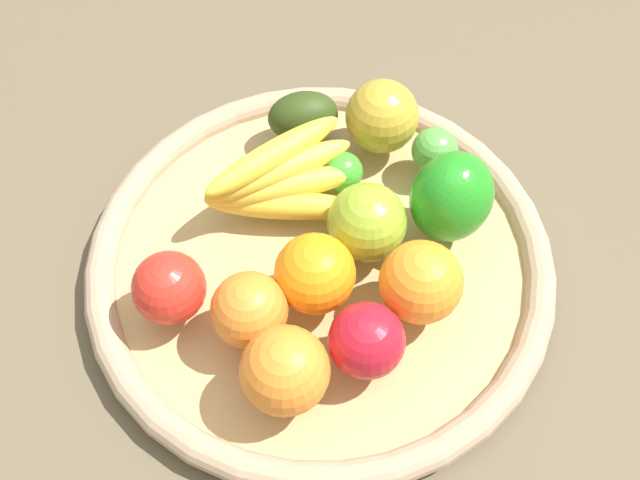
% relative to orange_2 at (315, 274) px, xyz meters
% --- Properties ---
extents(ground_plane, '(2.40, 2.40, 0.00)m').
position_rel_orange_2_xyz_m(ground_plane, '(0.03, -0.04, -0.07)').
color(ground_plane, brown).
rests_on(ground_plane, ground).
extents(basket, '(0.46, 0.46, 0.03)m').
position_rel_orange_2_xyz_m(basket, '(0.03, -0.04, -0.06)').
color(basket, tan).
rests_on(basket, ground_plane).
extents(orange_2, '(0.08, 0.08, 0.07)m').
position_rel_orange_2_xyz_m(orange_2, '(0.00, 0.00, 0.00)').
color(orange_2, orange).
rests_on(orange_2, basket).
extents(bell_pepper, '(0.09, 0.09, 0.10)m').
position_rel_orange_2_xyz_m(bell_pepper, '(-0.05, -0.14, 0.01)').
color(bell_pepper, '#23911F').
rests_on(bell_pepper, basket).
extents(banana_bunch, '(0.14, 0.16, 0.07)m').
position_rel_orange_2_xyz_m(banana_bunch, '(0.10, -0.06, -0.00)').
color(banana_bunch, yellow).
rests_on(banana_bunch, basket).
extents(lime_1, '(0.05, 0.05, 0.04)m').
position_rel_orange_2_xyz_m(lime_1, '(0.06, -0.12, -0.02)').
color(lime_1, green).
rests_on(lime_1, basket).
extents(orange_1, '(0.11, 0.11, 0.08)m').
position_rel_orange_2_xyz_m(orange_1, '(-0.04, 0.09, 0.00)').
color(orange_1, orange).
rests_on(orange_1, basket).
extents(orange_0, '(0.08, 0.08, 0.08)m').
position_rel_orange_2_xyz_m(orange_0, '(-0.08, -0.05, 0.00)').
color(orange_0, orange).
rests_on(orange_0, basket).
extents(apple_2, '(0.08, 0.08, 0.08)m').
position_rel_orange_2_xyz_m(apple_2, '(-0.00, -0.07, 0.00)').
color(apple_2, '#8FAB2B').
rests_on(apple_2, basket).
extents(avocado, '(0.09, 0.09, 0.05)m').
position_rel_orange_2_xyz_m(avocado, '(0.14, -0.15, -0.01)').
color(avocado, '#2D3E15').
rests_on(avocado, basket).
extents(apple_0, '(0.10, 0.10, 0.08)m').
position_rel_orange_2_xyz_m(apple_0, '(0.07, -0.19, 0.00)').
color(apple_0, gold).
rests_on(apple_0, basket).
extents(apple_3, '(0.07, 0.07, 0.07)m').
position_rel_orange_2_xyz_m(apple_3, '(0.09, 0.09, -0.00)').
color(apple_3, red).
rests_on(apple_3, basket).
extents(lime_0, '(0.05, 0.05, 0.05)m').
position_rel_orange_2_xyz_m(lime_0, '(0.01, -0.20, -0.01)').
color(lime_0, '#55A443').
rests_on(lime_0, basket).
extents(apple_1, '(0.07, 0.07, 0.07)m').
position_rel_orange_2_xyz_m(apple_1, '(-0.08, 0.02, -0.00)').
color(apple_1, red).
rests_on(apple_1, basket).
extents(orange_3, '(0.09, 0.09, 0.07)m').
position_rel_orange_2_xyz_m(orange_3, '(0.02, 0.06, -0.00)').
color(orange_3, orange).
rests_on(orange_3, basket).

